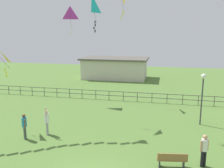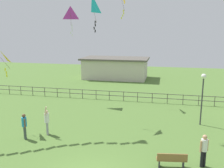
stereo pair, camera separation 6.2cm
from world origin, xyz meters
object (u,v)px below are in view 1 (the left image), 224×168
at_px(person_2, 204,148).
at_px(person_3, 24,125).
at_px(park_bench, 172,160).
at_px(kite_5, 70,14).
at_px(person_1, 47,120).
at_px(lamppost, 203,87).
at_px(kite_2, 92,5).
at_px(kite_1, 1,58).

xyz_separation_m(person_2, person_3, (-10.72, 1.02, -0.03)).
height_order(park_bench, kite_5, kite_5).
bearing_deg(person_1, lamppost, 21.91).
distance_m(park_bench, kite_2, 12.03).
bearing_deg(park_bench, person_3, 170.57).
xyz_separation_m(park_bench, kite_1, (-11.35, 2.75, 4.58)).
xyz_separation_m(person_1, person_3, (-1.07, -0.97, -0.04)).
bearing_deg(park_bench, person_2, 17.66).
height_order(kite_1, kite_2, kite_2).
relative_size(person_1, kite_5, 0.74).
xyz_separation_m(person_3, kite_5, (-0.23, 9.05, 7.46)).
bearing_deg(person_1, person_2, -11.64).
relative_size(person_1, person_2, 1.16).
bearing_deg(person_1, kite_2, 61.83).
bearing_deg(kite_1, kite_5, 75.93).
bearing_deg(person_3, lamppost, 24.21).
relative_size(lamppost, park_bench, 2.49).
distance_m(park_bench, kite_5, 16.23).
height_order(person_1, person_2, person_1).
distance_m(person_3, kite_2, 9.66).
bearing_deg(kite_5, kite_1, -104.07).
height_order(kite_1, kite_5, kite_5).
bearing_deg(person_1, kite_5, 99.14).
xyz_separation_m(person_2, kite_2, (-7.57, 5.88, 7.70)).
relative_size(kite_2, kite_5, 0.99).
height_order(lamppost, kite_5, kite_5).
bearing_deg(person_2, kite_2, 142.16).
bearing_deg(kite_2, kite_1, -145.82).
height_order(park_bench, person_2, person_2).
xyz_separation_m(lamppost, kite_2, (-8.18, -0.24, 5.86)).
relative_size(park_bench, person_2, 0.89).
relative_size(lamppost, person_1, 1.91).
distance_m(park_bench, person_3, 9.29).
height_order(park_bench, person_3, person_3).
height_order(lamppost, park_bench, lamppost).
xyz_separation_m(lamppost, person_3, (-11.33, -5.10, -1.88)).
relative_size(lamppost, person_3, 2.27).
bearing_deg(kite_1, lamppost, 15.96).
height_order(park_bench, kite_2, kite_2).
bearing_deg(lamppost, person_2, -95.71).
distance_m(lamppost, park_bench, 7.36).
height_order(kite_2, kite_5, kite_2).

